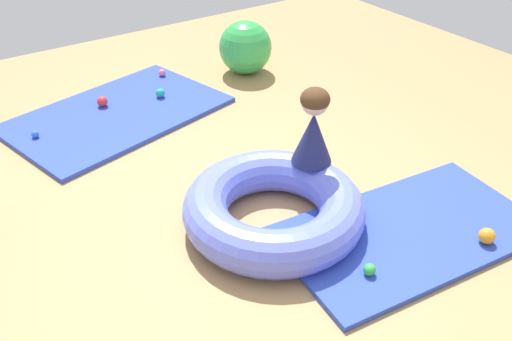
% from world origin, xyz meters
% --- Properties ---
extents(ground_plane, '(8.00, 8.00, 0.00)m').
position_xyz_m(ground_plane, '(0.00, 0.00, 0.00)').
color(ground_plane, tan).
extents(gym_mat_far_left, '(2.03, 1.54, 0.04)m').
position_xyz_m(gym_mat_far_left, '(-0.14, 2.08, 0.02)').
color(gym_mat_far_left, '#2D47B7').
rests_on(gym_mat_far_left, ground).
extents(gym_mat_near_left, '(1.75, 1.09, 0.04)m').
position_xyz_m(gym_mat_near_left, '(0.77, -0.49, 0.02)').
color(gym_mat_near_left, '#2D47B7').
rests_on(gym_mat_near_left, ground).
extents(inflatable_cushion, '(1.17, 1.17, 0.29)m').
position_xyz_m(inflatable_cushion, '(0.10, 0.06, 0.15)').
color(inflatable_cushion, '#6070E5').
rests_on(inflatable_cushion, ground).
extents(child_in_navy, '(0.37, 0.37, 0.53)m').
position_xyz_m(child_in_navy, '(0.51, 0.20, 0.55)').
color(child_in_navy, navy).
rests_on(child_in_navy, inflatable_cushion).
extents(play_ball_pink, '(0.07, 0.07, 0.07)m').
position_xyz_m(play_ball_pink, '(0.53, 2.55, 0.08)').
color(play_ball_pink, pink).
rests_on(play_ball_pink, gym_mat_far_left).
extents(play_ball_blue, '(0.06, 0.06, 0.06)m').
position_xyz_m(play_ball_blue, '(-0.86, 2.03, 0.07)').
color(play_ball_blue, blue).
rests_on(play_ball_blue, gym_mat_far_left).
extents(play_ball_teal, '(0.08, 0.08, 0.08)m').
position_xyz_m(play_ball_teal, '(0.31, 2.13, 0.08)').
color(play_ball_teal, teal).
rests_on(play_ball_teal, gym_mat_far_left).
extents(play_ball_red, '(0.09, 0.09, 0.09)m').
position_xyz_m(play_ball_red, '(-0.20, 2.26, 0.09)').
color(play_ball_red, red).
rests_on(play_ball_red, gym_mat_far_left).
extents(play_ball_orange, '(0.10, 0.10, 0.10)m').
position_xyz_m(play_ball_orange, '(1.07, -0.85, 0.09)').
color(play_ball_orange, orange).
rests_on(play_ball_orange, gym_mat_near_left).
extents(play_ball_green, '(0.07, 0.07, 0.07)m').
position_xyz_m(play_ball_green, '(0.27, -0.64, 0.08)').
color(play_ball_green, green).
rests_on(play_ball_green, gym_mat_near_left).
extents(exercise_ball_large, '(0.53, 0.53, 0.53)m').
position_xyz_m(exercise_ball_large, '(1.32, 2.24, 0.27)').
color(exercise_ball_large, green).
rests_on(exercise_ball_large, ground).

